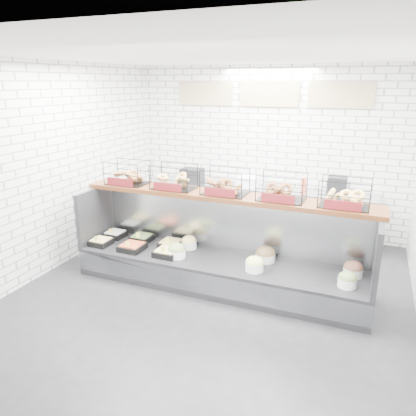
% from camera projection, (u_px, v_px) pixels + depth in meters
% --- Properties ---
extents(ground, '(5.50, 5.50, 0.00)m').
position_uv_depth(ground, '(210.00, 295.00, 5.39)').
color(ground, black).
rests_on(ground, ground).
extents(room_shell, '(5.02, 5.51, 3.01)m').
position_uv_depth(room_shell, '(228.00, 134.00, 5.31)').
color(room_shell, white).
rests_on(room_shell, ground).
extents(display_case, '(4.00, 0.90, 1.20)m').
position_uv_depth(display_case, '(219.00, 262.00, 5.60)').
color(display_case, black).
rests_on(display_case, ground).
extents(bagel_shelf, '(4.10, 0.50, 0.40)m').
position_uv_depth(bagel_shelf, '(225.00, 186.00, 5.44)').
color(bagel_shelf, '#3A1C0C').
rests_on(bagel_shelf, display_case).
extents(prep_counter, '(4.00, 0.60, 1.20)m').
position_uv_depth(prep_counter, '(260.00, 210.00, 7.39)').
color(prep_counter, '#93969B').
rests_on(prep_counter, ground).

